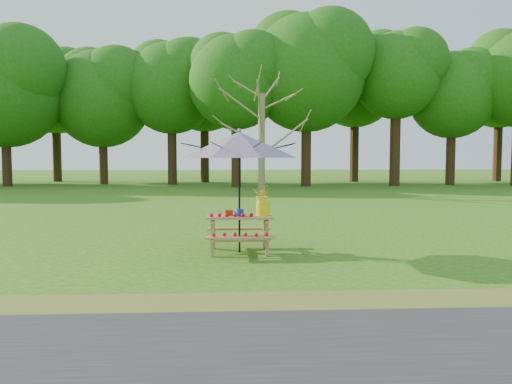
{
  "coord_description": "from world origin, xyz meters",
  "views": [
    {
      "loc": [
        1.72,
        -8.46,
        1.73
      ],
      "look_at": [
        2.19,
        0.5,
        1.1
      ],
      "focal_mm": 35.0,
      "sensor_mm": 36.0,
      "label": 1
    }
  ],
  "objects_px": {
    "patio_umbrella": "(239,145)",
    "flower_bucket": "(263,199)",
    "picnic_table": "(239,235)",
    "bare_tree": "(262,51)"
  },
  "relations": [
    {
      "from": "patio_umbrella",
      "to": "flower_bucket",
      "type": "relative_size",
      "value": 4.86
    },
    {
      "from": "picnic_table",
      "to": "bare_tree",
      "type": "bearing_deg",
      "value": 84.67
    },
    {
      "from": "flower_bucket",
      "to": "picnic_table",
      "type": "bearing_deg",
      "value": -174.08
    },
    {
      "from": "bare_tree",
      "to": "patio_umbrella",
      "type": "xyz_separation_m",
      "value": [
        -1.29,
        -13.81,
        -4.55
      ]
    },
    {
      "from": "flower_bucket",
      "to": "patio_umbrella",
      "type": "bearing_deg",
      "value": -174.52
    },
    {
      "from": "picnic_table",
      "to": "patio_umbrella",
      "type": "height_order",
      "value": "patio_umbrella"
    },
    {
      "from": "patio_umbrella",
      "to": "flower_bucket",
      "type": "bearing_deg",
      "value": 5.48
    },
    {
      "from": "picnic_table",
      "to": "patio_umbrella",
      "type": "bearing_deg",
      "value": 84.81
    },
    {
      "from": "bare_tree",
      "to": "picnic_table",
      "type": "height_order",
      "value": "bare_tree"
    },
    {
      "from": "bare_tree",
      "to": "patio_umbrella",
      "type": "relative_size",
      "value": 3.91
    }
  ]
}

